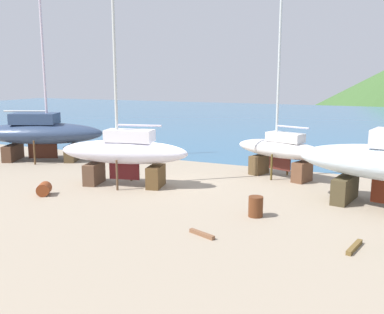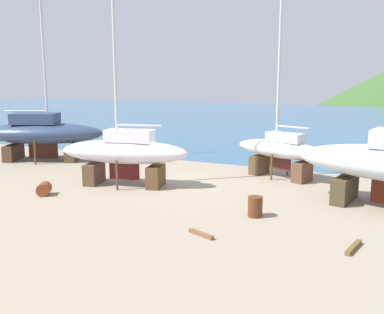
% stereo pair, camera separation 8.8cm
% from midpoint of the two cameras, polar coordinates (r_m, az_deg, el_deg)
% --- Properties ---
extents(ground_plane, '(43.09, 43.09, 0.00)m').
position_cam_midpoint_polar(ground_plane, '(21.06, -7.82, -6.04)').
color(ground_plane, gray).
extents(sea_water, '(161.16, 68.02, 0.01)m').
position_cam_midpoint_polar(sea_water, '(62.96, 14.83, 4.70)').
color(sea_water, '#33668E').
rests_on(sea_water, ground).
extents(sailboat_small_center, '(9.22, 6.20, 15.39)m').
position_cam_midpoint_polar(sailboat_small_center, '(33.04, -19.06, 3.03)').
color(sailboat_small_center, brown).
rests_on(sailboat_small_center, ground).
extents(sailboat_mid_port, '(7.51, 3.52, 12.73)m').
position_cam_midpoint_polar(sailboat_mid_port, '(24.15, -8.79, 0.65)').
color(sailboat_mid_port, brown).
rests_on(sailboat_mid_port, ground).
extents(sailboat_large_starboard, '(6.20, 3.48, 10.64)m').
position_cam_midpoint_polar(sailboat_large_starboard, '(26.27, 11.66, 0.89)').
color(sailboat_large_starboard, brown).
rests_on(sailboat_large_starboard, ground).
extents(barrel_tipped_left, '(0.96, 1.01, 0.65)m').
position_cam_midpoint_polar(barrel_tipped_left, '(23.43, -18.76, -3.99)').
color(barrel_tipped_left, brown).
rests_on(barrel_tipped_left, ground).
extents(barrel_rust_near, '(0.86, 0.86, 0.89)m').
position_cam_midpoint_polar(barrel_rust_near, '(19.03, 8.43, -6.46)').
color(barrel_rust_near, '#5B2F17').
rests_on(barrel_rust_near, ground).
extents(timber_long_fore, '(0.45, 1.43, 0.15)m').
position_cam_midpoint_polar(timber_long_fore, '(16.52, 20.59, -11.04)').
color(timber_long_fore, brown).
rests_on(timber_long_fore, ground).
extents(timber_plank_near, '(1.20, 0.60, 0.15)m').
position_cam_midpoint_polar(timber_plank_near, '(16.74, 1.34, -10.08)').
color(timber_plank_near, brown).
rests_on(timber_plank_near, ground).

